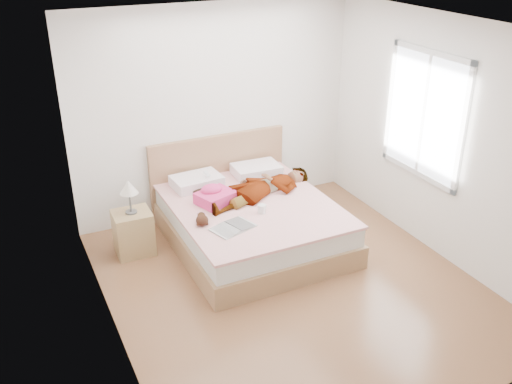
# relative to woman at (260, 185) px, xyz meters

# --- Properties ---
(ground) EXTENTS (4.00, 4.00, 0.00)m
(ground) POSITION_rel_woman_xyz_m (-0.20, -1.17, -0.62)
(ground) COLOR #513219
(ground) RESTS_ON ground
(woman) EXTENTS (1.62, 0.92, 0.21)m
(woman) POSITION_rel_woman_xyz_m (0.00, 0.00, 0.00)
(woman) COLOR white
(woman) RESTS_ON bed
(hair) EXTENTS (0.51, 0.58, 0.07)m
(hair) POSITION_rel_woman_xyz_m (-0.57, 0.45, -0.07)
(hair) COLOR black
(hair) RESTS_ON bed
(phone) EXTENTS (0.07, 0.10, 0.05)m
(phone) POSITION_rel_woman_xyz_m (-0.50, 0.40, 0.08)
(phone) COLOR silver
(phone) RESTS_ON bed
(room_shell) EXTENTS (4.00, 4.00, 4.00)m
(room_shell) POSITION_rel_woman_xyz_m (1.57, -0.87, 0.88)
(room_shell) COLOR white
(room_shell) RESTS_ON ground
(bed) EXTENTS (1.80, 2.08, 1.00)m
(bed) POSITION_rel_woman_xyz_m (-0.20, -0.13, -0.34)
(bed) COLOR olive
(bed) RESTS_ON ground
(towel) EXTENTS (0.49, 0.44, 0.21)m
(towel) POSITION_rel_woman_xyz_m (-0.57, -0.01, -0.02)
(towel) COLOR #D93A61
(towel) RESTS_ON bed
(magazine) EXTENTS (0.51, 0.41, 0.03)m
(magazine) POSITION_rel_woman_xyz_m (-0.63, -0.65, -0.10)
(magazine) COLOR silver
(magazine) RESTS_ON bed
(coffee_mug) EXTENTS (0.13, 0.11, 0.10)m
(coffee_mug) POSITION_rel_woman_xyz_m (-0.20, -0.47, -0.05)
(coffee_mug) COLOR silver
(coffee_mug) RESTS_ON bed
(plush_toy) EXTENTS (0.17, 0.22, 0.11)m
(plush_toy) POSITION_rel_woman_xyz_m (-0.89, -0.43, -0.05)
(plush_toy) COLOR black
(plush_toy) RESTS_ON bed
(nightstand) EXTENTS (0.42, 0.38, 0.89)m
(nightstand) POSITION_rel_woman_xyz_m (-1.49, 0.17, -0.32)
(nightstand) COLOR olive
(nightstand) RESTS_ON ground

